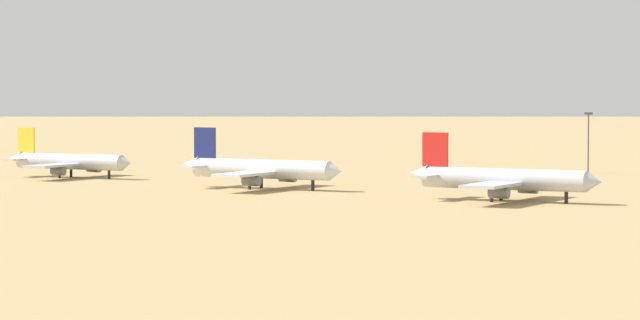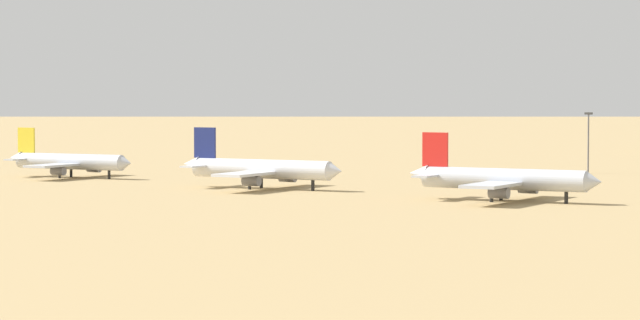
% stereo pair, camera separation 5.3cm
% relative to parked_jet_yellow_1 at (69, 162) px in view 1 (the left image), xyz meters
% --- Properties ---
extents(ground, '(4000.00, 4000.00, 0.00)m').
position_rel_parked_jet_yellow_1_xyz_m(ground, '(54.31, -3.94, -3.49)').
color(ground, tan).
extents(ridge_far_west, '(236.28, 165.68, 97.42)m').
position_rel_parked_jet_yellow_1_xyz_m(ridge_far_west, '(-489.18, 1175.96, 45.22)').
color(ridge_far_west, slate).
rests_on(ridge_far_west, ground).
extents(parked_jet_yellow_1, '(32.29, 27.32, 10.66)m').
position_rel_parked_jet_yellow_1_xyz_m(parked_jet_yellow_1, '(0.00, 0.00, 0.00)').
color(parked_jet_yellow_1, silver).
rests_on(parked_jet_yellow_1, ground).
extents(parked_jet_navy_2, '(35.23, 29.77, 11.63)m').
position_rel_parked_jet_yellow_1_xyz_m(parked_jet_navy_2, '(55.12, -5.91, 0.32)').
color(parked_jet_navy_2, silver).
rests_on(parked_jet_navy_2, ground).
extents(parked_jet_red_3, '(35.13, 29.68, 11.60)m').
position_rel_parked_jet_yellow_1_xyz_m(parked_jet_red_3, '(107.99, -8.51, 0.31)').
color(parked_jet_red_3, silver).
rests_on(parked_jet_red_3, ground).
extents(light_pole_east, '(1.80, 0.50, 13.79)m').
position_rel_parked_jet_yellow_1_xyz_m(light_pole_east, '(85.80, 77.96, 4.58)').
color(light_pole_east, '#59595E').
rests_on(light_pole_east, ground).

